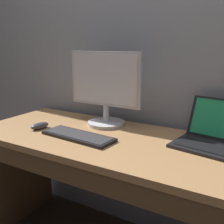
{
  "coord_description": "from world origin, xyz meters",
  "views": [
    {
      "loc": [
        0.59,
        -1.17,
        1.24
      ],
      "look_at": [
        -0.1,
        0.0,
        0.89
      ],
      "focal_mm": 43.84,
      "sensor_mm": 36.0,
      "label": 1
    }
  ],
  "objects_px": {
    "laptop_black": "(214,138)",
    "external_monitor": "(105,90)",
    "computer_mouse": "(40,126)",
    "wired_keyboard": "(78,136)"
  },
  "relations": [
    {
      "from": "laptop_black",
      "to": "external_monitor",
      "type": "xyz_separation_m",
      "value": [
        -0.63,
        0.04,
        0.17
      ]
    },
    {
      "from": "external_monitor",
      "to": "laptop_black",
      "type": "bearing_deg",
      "value": -3.4
    },
    {
      "from": "wired_keyboard",
      "to": "laptop_black",
      "type": "bearing_deg",
      "value": 19.55
    },
    {
      "from": "laptop_black",
      "to": "external_monitor",
      "type": "relative_size",
      "value": 0.82
    },
    {
      "from": "external_monitor",
      "to": "computer_mouse",
      "type": "xyz_separation_m",
      "value": [
        -0.29,
        -0.26,
        -0.2
      ]
    },
    {
      "from": "wired_keyboard",
      "to": "computer_mouse",
      "type": "height_order",
      "value": "computer_mouse"
    },
    {
      "from": "laptop_black",
      "to": "computer_mouse",
      "type": "height_order",
      "value": "laptop_black"
    },
    {
      "from": "external_monitor",
      "to": "computer_mouse",
      "type": "distance_m",
      "value": 0.43
    },
    {
      "from": "laptop_black",
      "to": "computer_mouse",
      "type": "xyz_separation_m",
      "value": [
        -0.92,
        -0.22,
        -0.02
      ]
    },
    {
      "from": "laptop_black",
      "to": "wired_keyboard",
      "type": "distance_m",
      "value": 0.68
    }
  ]
}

